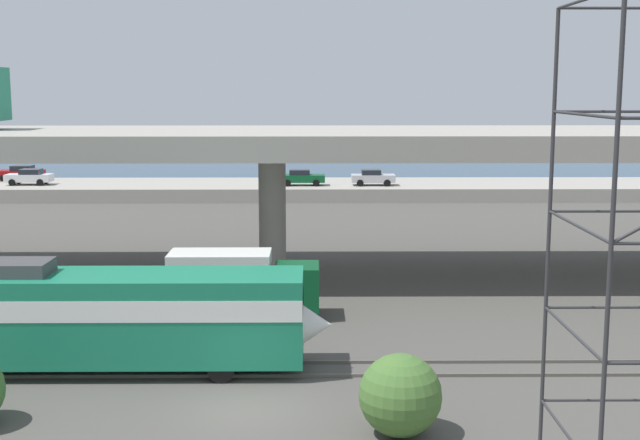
% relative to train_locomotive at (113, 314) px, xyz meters
% --- Properties ---
extents(ground_plane, '(260.00, 260.00, 0.00)m').
position_rel_train_locomotive_xyz_m(ground_plane, '(5.14, -4.00, -2.19)').
color(ground_plane, '#4C4944').
extents(rail_strip_near, '(110.00, 0.12, 0.12)m').
position_rel_train_locomotive_xyz_m(rail_strip_near, '(5.14, -0.76, -2.13)').
color(rail_strip_near, '#59544C').
rests_on(rail_strip_near, ground_plane).
extents(rail_strip_far, '(110.00, 0.12, 0.12)m').
position_rel_train_locomotive_xyz_m(rail_strip_far, '(5.14, 0.76, -2.13)').
color(rail_strip_far, '#59544C').
rests_on(rail_strip_far, ground_plane).
extents(train_locomotive, '(16.62, 3.04, 4.18)m').
position_rel_train_locomotive_xyz_m(train_locomotive, '(0.00, 0.00, 0.00)').
color(train_locomotive, '#197A56').
rests_on(train_locomotive, ground_plane).
extents(highway_overpass, '(96.00, 11.68, 8.12)m').
position_rel_train_locomotive_xyz_m(highway_overpass, '(5.14, 16.00, 5.15)').
color(highway_overpass, '#9E998E').
rests_on(highway_overpass, ground_plane).
extents(service_truck_east, '(6.80, 2.46, 3.04)m').
position_rel_train_locomotive_xyz_m(service_truck_east, '(4.03, 7.41, -0.55)').
color(service_truck_east, '#0C4C26').
rests_on(service_truck_east, ground_plane).
extents(pier_parking_lot, '(73.96, 10.30, 1.26)m').
position_rel_train_locomotive_xyz_m(pier_parking_lot, '(5.14, 51.00, -1.56)').
color(pier_parking_lot, '#9E998E').
rests_on(pier_parking_lot, ground_plane).
extents(parked_car_0, '(4.22, 1.99, 1.50)m').
position_rel_train_locomotive_xyz_m(parked_car_0, '(-19.46, 49.81, -0.15)').
color(parked_car_0, silver).
rests_on(parked_car_0, pier_parking_lot).
extents(parked_car_1, '(4.06, 1.95, 1.50)m').
position_rel_train_locomotive_xyz_m(parked_car_1, '(13.05, 49.05, -0.16)').
color(parked_car_1, '#B7B7BC').
rests_on(parked_car_1, pier_parking_lot).
extents(parked_car_2, '(4.31, 1.82, 1.50)m').
position_rel_train_locomotive_xyz_m(parked_car_2, '(6.34, 49.07, -0.16)').
color(parked_car_2, '#0C4C26').
rests_on(parked_car_2, pier_parking_lot).
extents(parked_car_3, '(4.50, 1.97, 1.50)m').
position_rel_train_locomotive_xyz_m(parked_car_3, '(-21.55, 53.54, -0.15)').
color(parked_car_3, maroon).
rests_on(parked_car_3, pier_parking_lot).
extents(harbor_water, '(140.00, 36.00, 0.01)m').
position_rel_train_locomotive_xyz_m(harbor_water, '(5.14, 74.00, -2.19)').
color(harbor_water, navy).
rests_on(harbor_water, ground_plane).
extents(shrub_right, '(2.53, 2.53, 2.53)m').
position_rel_train_locomotive_xyz_m(shrub_right, '(10.00, -5.98, -0.93)').
color(shrub_right, '#466E30').
rests_on(shrub_right, ground_plane).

